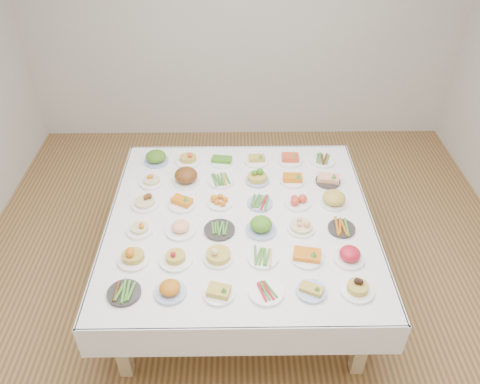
{
  "coord_description": "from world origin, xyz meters",
  "views": [
    {
      "loc": [
        -0.1,
        -2.74,
        3.11
      ],
      "look_at": [
        -0.06,
        0.12,
        0.88
      ],
      "focal_mm": 35.0,
      "sensor_mm": 36.0,
      "label": 1
    }
  ],
  "objects_px": {
    "dish_0": "(124,292)",
    "dish_35": "(322,160)",
    "dish_18": "(144,199)",
    "display_table": "(240,224)"
  },
  "relations": [
    {
      "from": "dish_0",
      "to": "dish_35",
      "type": "xyz_separation_m",
      "value": [
        1.5,
        1.49,
        -0.0
      ]
    },
    {
      "from": "dish_0",
      "to": "dish_18",
      "type": "height_order",
      "value": "dish_18"
    },
    {
      "from": "display_table",
      "to": "dish_0",
      "type": "distance_m",
      "value": 1.06
    },
    {
      "from": "dish_0",
      "to": "dish_35",
      "type": "height_order",
      "value": "same"
    },
    {
      "from": "dish_0",
      "to": "dish_18",
      "type": "xyz_separation_m",
      "value": [
        0.0,
        0.9,
        0.04
      ]
    },
    {
      "from": "display_table",
      "to": "dish_35",
      "type": "xyz_separation_m",
      "value": [
        0.74,
        0.75,
        0.09
      ]
    },
    {
      "from": "dish_18",
      "to": "dish_35",
      "type": "distance_m",
      "value": 1.61
    },
    {
      "from": "dish_0",
      "to": "dish_35",
      "type": "bearing_deg",
      "value": 44.83
    },
    {
      "from": "dish_0",
      "to": "dish_18",
      "type": "distance_m",
      "value": 0.9
    },
    {
      "from": "display_table",
      "to": "dish_0",
      "type": "relative_size",
      "value": 9.44
    }
  ]
}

